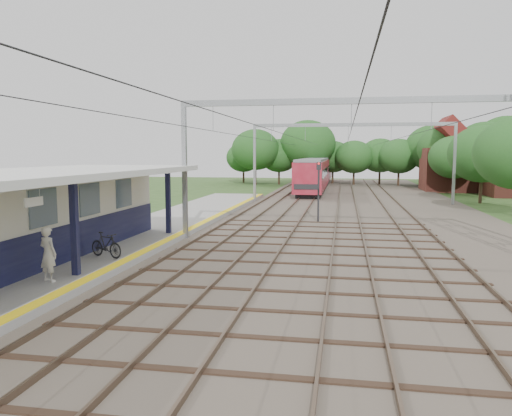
# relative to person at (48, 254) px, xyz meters

# --- Properties ---
(ground) EXTENTS (160.00, 160.00, 0.00)m
(ground) POSITION_rel_person_xyz_m (6.28, -5.03, -1.24)
(ground) COLOR #2D4C1E
(ground) RESTS_ON ground
(ballast_bed) EXTENTS (18.00, 90.00, 0.10)m
(ballast_bed) POSITION_rel_person_xyz_m (10.28, 24.97, -1.19)
(ballast_bed) COLOR #473D33
(ballast_bed) RESTS_ON ground
(platform) EXTENTS (5.00, 52.00, 0.35)m
(platform) POSITION_rel_person_xyz_m (-1.22, 8.97, -1.06)
(platform) COLOR gray
(platform) RESTS_ON ground
(yellow_stripe) EXTENTS (0.45, 52.00, 0.01)m
(yellow_stripe) POSITION_rel_person_xyz_m (1.03, 8.97, -0.88)
(yellow_stripe) COLOR yellow
(yellow_stripe) RESTS_ON platform
(station_building) EXTENTS (3.41, 18.00, 3.40)m
(station_building) POSITION_rel_person_xyz_m (-2.60, 1.97, 0.81)
(station_building) COLOR beige
(station_building) RESTS_ON platform
(canopy) EXTENTS (6.40, 20.00, 3.44)m
(canopy) POSITION_rel_person_xyz_m (-1.49, 0.97, 2.41)
(canopy) COLOR #111235
(canopy) RESTS_ON platform
(rail_tracks) EXTENTS (11.80, 88.00, 0.15)m
(rail_tracks) POSITION_rel_person_xyz_m (7.78, 24.97, -1.06)
(rail_tracks) COLOR brown
(rail_tracks) RESTS_ON ballast_bed
(catenary_system) EXTENTS (17.22, 88.00, 7.00)m
(catenary_system) POSITION_rel_person_xyz_m (9.67, 20.25, 4.27)
(catenary_system) COLOR gray
(catenary_system) RESTS_ON ground
(tree_band) EXTENTS (31.72, 30.88, 8.82)m
(tree_band) POSITION_rel_person_xyz_m (10.13, 52.09, 3.68)
(tree_band) COLOR #382619
(tree_band) RESTS_ON ground
(house_far) EXTENTS (8.00, 6.12, 8.66)m
(house_far) POSITION_rel_person_xyz_m (22.28, 46.97, 2.00)
(house_far) COLOR brown
(house_far) RESTS_ON ground
(person) EXTENTS (0.75, 0.60, 1.77)m
(person) POSITION_rel_person_xyz_m (0.00, 0.00, 0.00)
(person) COLOR beige
(person) RESTS_ON platform
(bicycle) EXTENTS (1.71, 1.04, 1.00)m
(bicycle) POSITION_rel_person_xyz_m (0.08, 3.74, -0.39)
(bicycle) COLOR black
(bicycle) RESTS_ON platform
(train) EXTENTS (2.82, 35.09, 3.71)m
(train) POSITION_rel_person_xyz_m (5.78, 49.78, 0.83)
(train) COLOR black
(train) RESTS_ON ballast_bed
(signal_post) EXTENTS (0.29, 0.27, 3.86)m
(signal_post) POSITION_rel_person_xyz_m (7.63, 17.25, 1.09)
(signal_post) COLOR black
(signal_post) RESTS_ON ground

